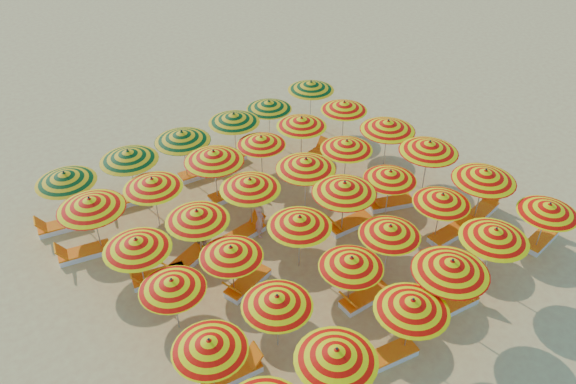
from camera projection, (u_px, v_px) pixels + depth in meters
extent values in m
plane|color=#D3B65E|center=(297.00, 234.00, 20.09)|extent=(120.00, 120.00, 0.00)
cylinder|color=silver|center=(335.00, 377.00, 14.06)|extent=(0.04, 0.04, 2.09)
cone|color=orange|center=(336.00, 355.00, 13.53)|extent=(2.65, 2.65, 0.40)
sphere|color=black|center=(337.00, 348.00, 13.39)|extent=(0.07, 0.07, 0.07)
cylinder|color=silver|center=(408.00, 327.00, 15.38)|extent=(0.04, 0.04, 2.06)
cone|color=orange|center=(412.00, 305.00, 14.85)|extent=(2.31, 2.31, 0.39)
sphere|color=black|center=(413.00, 299.00, 14.72)|extent=(0.07, 0.07, 0.07)
cylinder|color=silver|center=(446.00, 290.00, 16.37)|extent=(0.04, 0.04, 2.23)
cone|color=orange|center=(451.00, 266.00, 15.80)|extent=(2.80, 2.80, 0.43)
sphere|color=black|center=(453.00, 260.00, 15.65)|extent=(0.07, 0.07, 0.07)
cylinder|color=silver|center=(489.00, 256.00, 17.61)|extent=(0.04, 0.04, 2.12)
cone|color=orange|center=(495.00, 234.00, 17.07)|extent=(2.43, 2.43, 0.40)
sphere|color=black|center=(497.00, 228.00, 16.93)|extent=(0.07, 0.07, 0.07)
cylinder|color=silver|center=(542.00, 229.00, 18.82)|extent=(0.04, 0.04, 1.98)
cone|color=orange|center=(549.00, 209.00, 18.31)|extent=(2.18, 2.18, 0.38)
sphere|color=black|center=(551.00, 203.00, 18.18)|extent=(0.07, 0.07, 0.07)
cylinder|color=silver|center=(212.00, 366.00, 14.41)|extent=(0.04, 0.04, 1.96)
cone|color=orange|center=(209.00, 345.00, 13.91)|extent=(2.61, 2.61, 0.37)
sphere|color=black|center=(209.00, 339.00, 13.78)|extent=(0.07, 0.07, 0.07)
cylinder|color=silver|center=(277.00, 322.00, 15.57)|extent=(0.04, 0.04, 1.98)
cone|color=orange|center=(277.00, 301.00, 15.06)|extent=(2.28, 2.28, 0.38)
sphere|color=black|center=(277.00, 295.00, 14.94)|extent=(0.07, 0.07, 0.07)
cylinder|color=silver|center=(350.00, 283.00, 16.82)|extent=(0.04, 0.04, 1.94)
cone|color=orange|center=(351.00, 262.00, 16.32)|extent=(2.31, 2.31, 0.37)
sphere|color=black|center=(352.00, 257.00, 16.20)|extent=(0.06, 0.06, 0.06)
cylinder|color=silver|center=(387.00, 251.00, 17.94)|extent=(0.04, 0.04, 1.97)
cone|color=orange|center=(390.00, 230.00, 17.44)|extent=(2.46, 2.46, 0.38)
sphere|color=black|center=(391.00, 225.00, 17.31)|extent=(0.07, 0.07, 0.07)
cylinder|color=silver|center=(438.00, 218.00, 19.28)|extent=(0.04, 0.04, 1.96)
cone|color=orange|center=(442.00, 199.00, 18.77)|extent=(2.51, 2.51, 0.37)
sphere|color=black|center=(443.00, 194.00, 18.65)|extent=(0.07, 0.07, 0.07)
cylinder|color=silver|center=(479.00, 198.00, 20.00)|extent=(0.04, 0.04, 2.24)
cone|color=orange|center=(485.00, 175.00, 19.43)|extent=(2.64, 2.64, 0.43)
sphere|color=black|center=(486.00, 169.00, 19.28)|extent=(0.07, 0.07, 0.07)
cylinder|color=silver|center=(175.00, 305.00, 16.12)|extent=(0.04, 0.04, 1.93)
cone|color=orange|center=(172.00, 284.00, 15.63)|extent=(2.21, 2.21, 0.37)
sphere|color=black|center=(171.00, 279.00, 15.50)|extent=(0.06, 0.06, 0.06)
cylinder|color=silver|center=(233.00, 272.00, 17.18)|extent=(0.04, 0.04, 1.95)
cone|color=orange|center=(231.00, 251.00, 16.68)|extent=(2.01, 2.01, 0.37)
sphere|color=black|center=(231.00, 246.00, 16.56)|extent=(0.06, 0.06, 0.06)
cylinder|color=silver|center=(299.00, 243.00, 18.17)|extent=(0.04, 0.04, 2.07)
cone|color=orange|center=(300.00, 221.00, 17.64)|extent=(2.25, 2.25, 0.39)
sphere|color=black|center=(300.00, 216.00, 17.51)|extent=(0.07, 0.07, 0.07)
cylinder|color=silver|center=(343.00, 210.00, 19.43)|extent=(0.04, 0.04, 2.22)
cone|color=orange|center=(344.00, 188.00, 18.86)|extent=(2.48, 2.48, 0.42)
sphere|color=black|center=(345.00, 182.00, 18.72)|extent=(0.07, 0.07, 0.07)
cylinder|color=silver|center=(388.00, 194.00, 20.43)|extent=(0.04, 0.04, 1.92)
cone|color=orange|center=(390.00, 175.00, 19.94)|extent=(2.19, 2.19, 0.37)
sphere|color=black|center=(391.00, 170.00, 19.81)|extent=(0.06, 0.06, 0.06)
cylinder|color=silver|center=(425.00, 168.00, 21.51)|extent=(0.04, 0.04, 2.24)
cone|color=orange|center=(429.00, 147.00, 20.93)|extent=(2.57, 2.57, 0.43)
sphere|color=black|center=(430.00, 141.00, 20.78)|extent=(0.07, 0.07, 0.07)
cylinder|color=silver|center=(141.00, 266.00, 17.30)|extent=(0.04, 0.04, 2.08)
cone|color=orange|center=(137.00, 244.00, 16.77)|extent=(2.46, 2.46, 0.40)
sphere|color=black|center=(135.00, 238.00, 16.63)|extent=(0.07, 0.07, 0.07)
cylinder|color=silver|center=(200.00, 237.00, 18.40)|extent=(0.04, 0.04, 2.09)
cone|color=orange|center=(197.00, 215.00, 17.86)|extent=(2.71, 2.71, 0.40)
sphere|color=black|center=(196.00, 210.00, 17.72)|extent=(0.07, 0.07, 0.07)
cylinder|color=silver|center=(251.00, 205.00, 19.74)|extent=(0.04, 0.04, 2.12)
cone|color=orange|center=(250.00, 184.00, 19.20)|extent=(2.54, 2.54, 0.40)
sphere|color=black|center=(250.00, 178.00, 19.06)|extent=(0.07, 0.07, 0.07)
cylinder|color=silver|center=(305.00, 185.00, 20.64)|extent=(0.04, 0.04, 2.20)
cone|color=orange|center=(306.00, 164.00, 20.07)|extent=(2.89, 2.89, 0.42)
sphere|color=black|center=(306.00, 158.00, 19.93)|extent=(0.07, 0.07, 0.07)
cylinder|color=silver|center=(345.00, 164.00, 21.94)|extent=(0.04, 0.04, 2.02)
cone|color=orange|center=(347.00, 145.00, 21.42)|extent=(2.35, 2.35, 0.39)
sphere|color=black|center=(347.00, 140.00, 21.29)|extent=(0.07, 0.07, 0.07)
cylinder|color=silver|center=(385.00, 146.00, 22.83)|extent=(0.04, 0.04, 2.22)
cone|color=orange|center=(388.00, 125.00, 22.26)|extent=(2.48, 2.48, 0.42)
sphere|color=black|center=(389.00, 120.00, 22.11)|extent=(0.07, 0.07, 0.07)
cylinder|color=silver|center=(96.00, 227.00, 18.71)|extent=(0.04, 0.04, 2.23)
cone|color=orange|center=(90.00, 204.00, 18.14)|extent=(2.37, 2.37, 0.42)
sphere|color=black|center=(89.00, 198.00, 17.99)|extent=(0.07, 0.07, 0.07)
cylinder|color=silver|center=(156.00, 204.00, 19.85)|extent=(0.04, 0.04, 2.07)
cone|color=orange|center=(152.00, 183.00, 19.32)|extent=(2.70, 2.70, 0.39)
sphere|color=black|center=(151.00, 178.00, 19.18)|extent=(0.07, 0.07, 0.07)
cylinder|color=silver|center=(216.00, 178.00, 21.01)|extent=(0.04, 0.04, 2.23)
cone|color=orange|center=(214.00, 156.00, 20.44)|extent=(2.36, 2.36, 0.42)
sphere|color=black|center=(213.00, 150.00, 20.29)|extent=(0.07, 0.07, 0.07)
cylinder|color=silver|center=(262.00, 159.00, 22.33)|extent=(0.04, 0.04, 1.94)
cone|color=orange|center=(261.00, 141.00, 21.83)|extent=(2.48, 2.48, 0.37)
sphere|color=black|center=(261.00, 136.00, 21.71)|extent=(0.06, 0.06, 0.06)
cylinder|color=silver|center=(301.00, 141.00, 23.31)|extent=(0.04, 0.04, 2.07)
cone|color=orange|center=(302.00, 122.00, 22.78)|extent=(2.68, 2.68, 0.39)
sphere|color=black|center=(302.00, 117.00, 22.64)|extent=(0.07, 0.07, 0.07)
cylinder|color=silver|center=(343.00, 124.00, 24.52)|extent=(0.04, 0.04, 2.01)
cone|color=orange|center=(344.00, 106.00, 24.00)|extent=(2.62, 2.62, 0.38)
sphere|color=black|center=(344.00, 101.00, 23.87)|extent=(0.07, 0.07, 0.07)
cylinder|color=silver|center=(71.00, 198.00, 20.06)|extent=(0.04, 0.04, 2.12)
cone|color=#706307|center=(65.00, 177.00, 19.52)|extent=(2.71, 2.71, 0.40)
sphere|color=black|center=(63.00, 172.00, 19.38)|extent=(0.07, 0.07, 0.07)
cylinder|color=silver|center=(133.00, 176.00, 21.13)|extent=(0.04, 0.04, 2.17)
cone|color=#706307|center=(128.00, 155.00, 20.57)|extent=(2.57, 2.57, 0.41)
sphere|color=black|center=(127.00, 150.00, 20.43)|extent=(0.07, 0.07, 0.07)
cylinder|color=silver|center=(185.00, 157.00, 22.20)|extent=(0.04, 0.04, 2.19)
cone|color=#706307|center=(182.00, 136.00, 21.63)|extent=(2.83, 2.83, 0.42)
sphere|color=black|center=(181.00, 131.00, 21.49)|extent=(0.07, 0.07, 0.07)
cylinder|color=silver|center=(235.00, 137.00, 23.49)|extent=(0.04, 0.04, 2.12)
cone|color=#706307|center=(234.00, 118.00, 22.95)|extent=(2.36, 2.36, 0.40)
sphere|color=black|center=(234.00, 113.00, 22.81)|extent=(0.07, 0.07, 0.07)
cylinder|color=silver|center=(269.00, 122.00, 24.65)|extent=(0.04, 0.04, 1.98)
cone|color=#706307|center=(269.00, 105.00, 24.15)|extent=(2.11, 2.11, 0.38)
sphere|color=black|center=(269.00, 100.00, 24.02)|extent=(0.07, 0.07, 0.07)
cylinder|color=silver|center=(311.00, 104.00, 25.92)|extent=(0.04, 0.04, 2.11)
cone|color=#706307|center=(311.00, 86.00, 25.38)|extent=(2.46, 2.46, 0.40)
sphere|color=black|center=(311.00, 81.00, 25.24)|extent=(0.07, 0.07, 0.07)
cube|color=white|center=(342.00, 382.00, 15.04)|extent=(1.77, 0.83, 0.20)
cube|color=orange|center=(342.00, 379.00, 14.97)|extent=(1.77, 0.83, 0.06)
cube|color=orange|center=(359.00, 358.00, 15.26)|extent=(0.45, 0.63, 0.48)
cube|color=white|center=(388.00, 357.00, 15.71)|extent=(1.79, 0.94, 0.20)
cube|color=orange|center=(389.00, 354.00, 15.64)|extent=(1.79, 0.94, 0.06)
cube|color=orange|center=(368.00, 358.00, 15.26)|extent=(0.48, 0.65, 0.48)
cube|color=white|center=(452.00, 305.00, 17.25)|extent=(1.78, 0.87, 0.20)
cube|color=orange|center=(452.00, 302.00, 17.17)|extent=(1.78, 0.87, 0.06)
cube|color=orange|center=(471.00, 289.00, 17.31)|extent=(0.46, 0.63, 0.48)
cube|color=white|center=(541.00, 240.00, 19.69)|extent=(1.74, 0.72, 0.20)
cube|color=orange|center=(542.00, 237.00, 19.62)|extent=(1.74, 0.72, 0.06)
cube|color=orange|center=(553.00, 224.00, 19.88)|extent=(0.41, 0.61, 0.48)
cube|color=white|center=(231.00, 374.00, 15.24)|extent=(1.77, 0.86, 0.20)
cube|color=orange|center=(231.00, 371.00, 15.17)|extent=(1.77, 0.86, 0.06)
cube|color=orange|center=(253.00, 356.00, 15.31)|extent=(0.46, 0.63, 0.48)
cube|color=white|center=(365.00, 298.00, 17.49)|extent=(1.74, 0.70, 0.20)
cube|color=orange|center=(365.00, 295.00, 17.41)|extent=(1.74, 0.70, 0.06)
cube|color=orange|center=(349.00, 300.00, 16.95)|extent=(0.40, 0.60, 0.48)
cube|color=white|center=(449.00, 235.00, 19.93)|extent=(1.73, 0.68, 0.20)
cube|color=orange|center=(450.00, 232.00, 19.85)|extent=(1.73, 0.68, 0.06)
cube|color=orange|center=(464.00, 220.00, 20.05)|extent=(0.40, 0.60, 0.48)
cube|color=white|center=(481.00, 213.00, 20.93)|extent=(1.76, 0.78, 0.20)
cube|color=orange|center=(481.00, 210.00, 20.86)|extent=(1.76, 0.78, 0.06)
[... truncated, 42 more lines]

